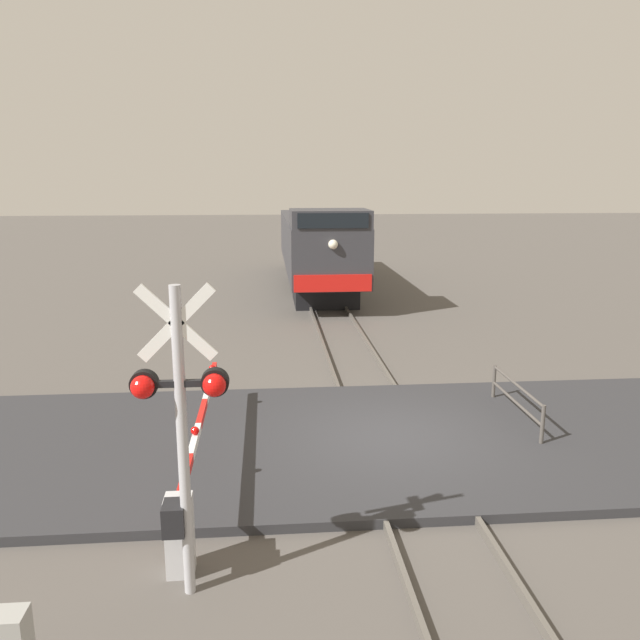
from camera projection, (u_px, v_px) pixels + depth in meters
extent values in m
plane|color=#514C47|center=(392.00, 443.00, 12.71)|extent=(160.00, 160.00, 0.00)
cube|color=#59544C|center=(357.00, 441.00, 12.64)|extent=(0.08, 80.00, 0.15)
cube|color=#59544C|center=(427.00, 439.00, 12.76)|extent=(0.08, 80.00, 0.15)
cube|color=#2D2D30|center=(392.00, 440.00, 12.69)|extent=(36.00, 6.27, 0.17)
cube|color=black|center=(325.00, 291.00, 26.84)|extent=(2.61, 3.20, 1.05)
cube|color=black|center=(311.00, 265.00, 34.66)|extent=(2.61, 3.20, 1.05)
cube|color=#333338|center=(317.00, 242.00, 30.37)|extent=(3.07, 14.63, 2.32)
cube|color=#333338|center=(330.00, 218.00, 24.11)|extent=(3.01, 2.43, 0.69)
cube|color=black|center=(333.00, 221.00, 22.90)|extent=(2.61, 0.06, 0.55)
cube|color=red|center=(333.00, 283.00, 23.40)|extent=(2.92, 0.08, 0.64)
sphere|color=#F2EACC|center=(333.00, 244.00, 23.08)|extent=(0.36, 0.36, 0.36)
cylinder|color=#ADADB2|center=(183.00, 447.00, 7.73)|extent=(0.14, 0.14, 4.04)
cube|color=white|center=(176.00, 323.00, 7.38)|extent=(0.95, 0.04, 0.95)
cube|color=white|center=(176.00, 323.00, 7.38)|extent=(0.95, 0.04, 0.95)
cube|color=black|center=(180.00, 383.00, 7.55)|extent=(1.04, 0.08, 0.08)
sphere|color=red|center=(142.00, 387.00, 7.42)|extent=(0.28, 0.28, 0.28)
sphere|color=red|center=(214.00, 385.00, 7.49)|extent=(0.28, 0.28, 0.28)
cylinder|color=black|center=(144.00, 384.00, 7.53)|extent=(0.34, 0.14, 0.34)
cylinder|color=black|center=(215.00, 382.00, 7.60)|extent=(0.34, 0.14, 0.34)
cube|color=silver|center=(180.00, 535.00, 8.44)|extent=(0.36, 0.36, 1.12)
cube|color=black|center=(174.00, 518.00, 7.99)|extent=(0.28, 0.36, 0.40)
cube|color=red|center=(185.00, 476.00, 9.13)|extent=(0.10, 1.23, 0.14)
cube|color=white|center=(195.00, 441.00, 10.32)|extent=(0.10, 1.23, 0.14)
cube|color=red|center=(202.00, 414.00, 11.52)|extent=(0.10, 1.23, 0.14)
cube|color=white|center=(208.00, 392.00, 12.71)|extent=(0.10, 1.23, 0.14)
cube|color=red|center=(213.00, 373.00, 13.91)|extent=(0.10, 1.23, 0.14)
sphere|color=red|center=(195.00, 431.00, 10.40)|extent=(0.14, 0.14, 0.14)
sphere|color=red|center=(212.00, 368.00, 13.80)|extent=(0.14, 0.14, 0.14)
cylinder|color=#4C4742|center=(542.00, 428.00, 12.26)|extent=(0.08, 0.08, 0.95)
cylinder|color=#4C4742|center=(494.00, 385.00, 14.85)|extent=(0.08, 0.08, 0.95)
cylinder|color=#4C4742|center=(517.00, 385.00, 13.46)|extent=(0.06, 2.67, 0.06)
cylinder|color=#4C4742|center=(516.00, 402.00, 13.54)|extent=(0.06, 2.67, 0.06)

